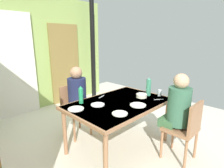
{
  "coord_description": "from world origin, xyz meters",
  "views": [
    {
      "loc": [
        -1.57,
        -1.79,
        1.67
      ],
      "look_at": [
        0.29,
        0.04,
        0.99
      ],
      "focal_mm": 28.86,
      "sensor_mm": 36.0,
      "label": 1
    }
  ],
  "objects_px": {
    "chair_far_diner": "(74,107)",
    "serving_bowl_center": "(142,96)",
    "dining_table": "(119,106)",
    "person_far_diner": "(78,93)",
    "water_bottle_green_far": "(81,95)",
    "water_bottle_green_near": "(149,87)",
    "person_near_diner": "(178,105)",
    "chair_near_diner": "(186,128)"
  },
  "relations": [
    {
      "from": "chair_near_diner",
      "to": "chair_far_diner",
      "type": "xyz_separation_m",
      "value": [
        -0.63,
        1.7,
        0.0
      ]
    },
    {
      "from": "person_far_diner",
      "to": "water_bottle_green_near",
      "type": "bearing_deg",
      "value": 134.37
    },
    {
      "from": "chair_near_diner",
      "to": "person_near_diner",
      "type": "distance_m",
      "value": 0.31
    },
    {
      "from": "dining_table",
      "to": "person_far_diner",
      "type": "bearing_deg",
      "value": 108.45
    },
    {
      "from": "water_bottle_green_far",
      "to": "serving_bowl_center",
      "type": "bearing_deg",
      "value": -29.35
    },
    {
      "from": "chair_near_diner",
      "to": "water_bottle_green_near",
      "type": "distance_m",
      "value": 0.85
    },
    {
      "from": "chair_near_diner",
      "to": "person_far_diner",
      "type": "relative_size",
      "value": 1.13
    },
    {
      "from": "serving_bowl_center",
      "to": "person_far_diner",
      "type": "bearing_deg",
      "value": 128.75
    },
    {
      "from": "person_near_diner",
      "to": "person_far_diner",
      "type": "relative_size",
      "value": 1.0
    },
    {
      "from": "person_near_diner",
      "to": "person_far_diner",
      "type": "distance_m",
      "value": 1.56
    },
    {
      "from": "chair_far_diner",
      "to": "person_near_diner",
      "type": "distance_m",
      "value": 1.71
    },
    {
      "from": "dining_table",
      "to": "chair_near_diner",
      "type": "xyz_separation_m",
      "value": [
        0.4,
        -0.85,
        -0.18
      ]
    },
    {
      "from": "dining_table",
      "to": "chair_near_diner",
      "type": "distance_m",
      "value": 0.96
    },
    {
      "from": "chair_far_diner",
      "to": "water_bottle_green_far",
      "type": "xyz_separation_m",
      "value": [
        -0.18,
        -0.48,
        0.37
      ]
    },
    {
      "from": "dining_table",
      "to": "water_bottle_green_far",
      "type": "distance_m",
      "value": 0.59
    },
    {
      "from": "chair_far_diner",
      "to": "person_far_diner",
      "type": "bearing_deg",
      "value": 90.0
    },
    {
      "from": "dining_table",
      "to": "serving_bowl_center",
      "type": "xyz_separation_m",
      "value": [
        0.42,
        -0.1,
        0.09
      ]
    },
    {
      "from": "chair_near_diner",
      "to": "serving_bowl_center",
      "type": "height_order",
      "value": "chair_near_diner"
    },
    {
      "from": "dining_table",
      "to": "serving_bowl_center",
      "type": "relative_size",
      "value": 8.84
    },
    {
      "from": "dining_table",
      "to": "chair_far_diner",
      "type": "height_order",
      "value": "chair_far_diner"
    },
    {
      "from": "water_bottle_green_far",
      "to": "chair_far_diner",
      "type": "bearing_deg",
      "value": 69.57
    },
    {
      "from": "chair_far_diner",
      "to": "water_bottle_green_far",
      "type": "distance_m",
      "value": 0.63
    },
    {
      "from": "dining_table",
      "to": "person_far_diner",
      "type": "height_order",
      "value": "person_far_diner"
    },
    {
      "from": "water_bottle_green_near",
      "to": "water_bottle_green_far",
      "type": "relative_size",
      "value": 1.18
    },
    {
      "from": "person_near_diner",
      "to": "serving_bowl_center",
      "type": "bearing_deg",
      "value": 88.15
    },
    {
      "from": "person_near_diner",
      "to": "serving_bowl_center",
      "type": "distance_m",
      "value": 0.61
    },
    {
      "from": "chair_far_diner",
      "to": "serving_bowl_center",
      "type": "bearing_deg",
      "value": 124.51
    },
    {
      "from": "chair_near_diner",
      "to": "serving_bowl_center",
      "type": "xyz_separation_m",
      "value": [
        0.02,
        0.75,
        0.27
      ]
    },
    {
      "from": "person_far_diner",
      "to": "water_bottle_green_far",
      "type": "bearing_deg",
      "value": 62.57
    },
    {
      "from": "person_near_diner",
      "to": "serving_bowl_center",
      "type": "height_order",
      "value": "person_near_diner"
    },
    {
      "from": "person_near_diner",
      "to": "chair_far_diner",
      "type": "bearing_deg",
      "value": 112.09
    },
    {
      "from": "serving_bowl_center",
      "to": "dining_table",
      "type": "bearing_deg",
      "value": 166.25
    },
    {
      "from": "person_near_diner",
      "to": "water_bottle_green_near",
      "type": "distance_m",
      "value": 0.63
    },
    {
      "from": "chair_far_diner",
      "to": "person_near_diner",
      "type": "height_order",
      "value": "person_near_diner"
    },
    {
      "from": "chair_near_diner",
      "to": "water_bottle_green_far",
      "type": "distance_m",
      "value": 1.51
    },
    {
      "from": "person_near_diner",
      "to": "water_bottle_green_far",
      "type": "height_order",
      "value": "person_near_diner"
    },
    {
      "from": "serving_bowl_center",
      "to": "water_bottle_green_near",
      "type": "bearing_deg",
      "value": -6.32
    },
    {
      "from": "dining_table",
      "to": "serving_bowl_center",
      "type": "bearing_deg",
      "value": -13.75
    },
    {
      "from": "chair_far_diner",
      "to": "water_bottle_green_far",
      "type": "relative_size",
      "value": 3.37
    },
    {
      "from": "person_near_diner",
      "to": "person_far_diner",
      "type": "bearing_deg",
      "value": 113.97
    },
    {
      "from": "person_far_diner",
      "to": "chair_far_diner",
      "type": "bearing_deg",
      "value": -90.0
    },
    {
      "from": "dining_table",
      "to": "serving_bowl_center",
      "type": "distance_m",
      "value": 0.44
    }
  ]
}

